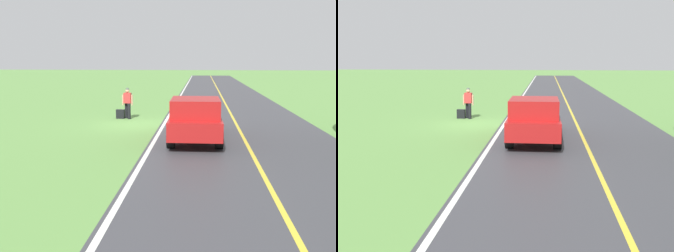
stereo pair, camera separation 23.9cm
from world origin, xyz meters
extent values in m
plane|color=#609347|center=(0.00, 0.00, 0.00)|extent=(200.00, 200.00, 0.00)
cube|color=#3D3D42|center=(-5.09, 0.00, 0.00)|extent=(7.80, 120.00, 0.00)
cube|color=silver|center=(-1.37, 0.00, 0.01)|extent=(0.16, 117.60, 0.00)
cube|color=gold|center=(-5.09, 0.00, 0.01)|extent=(0.14, 117.60, 0.00)
cylinder|color=black|center=(0.75, -1.74, 0.44)|extent=(0.18, 0.18, 0.88)
cylinder|color=black|center=(0.95, -1.99, 0.44)|extent=(0.18, 0.18, 0.88)
cube|color=red|center=(0.85, -1.86, 1.17)|extent=(0.42, 0.29, 0.58)
sphere|color=tan|center=(0.85, -1.86, 1.57)|extent=(0.23, 0.23, 0.23)
sphere|color=#4C564C|center=(0.85, -1.86, 1.65)|extent=(0.20, 0.20, 0.20)
cube|color=navy|center=(0.83, -2.06, 1.20)|extent=(0.33, 0.22, 0.44)
cylinder|color=tan|center=(0.59, -1.83, 1.06)|extent=(0.10, 0.10, 0.58)
cylinder|color=tan|center=(1.11, -1.86, 1.06)|extent=(0.10, 0.10, 0.58)
cube|color=black|center=(1.27, -1.84, 0.26)|extent=(0.47, 0.23, 0.52)
cube|color=#B21919|center=(-3.04, 3.31, 0.75)|extent=(2.04, 5.41, 0.70)
cube|color=#B21919|center=(-3.04, 4.50, 1.46)|extent=(1.86, 2.17, 0.72)
cube|color=black|center=(-3.04, 4.50, 1.53)|extent=(1.69, 1.31, 0.43)
cube|color=#B21919|center=(-3.97, 2.23, 1.33)|extent=(0.12, 3.02, 0.45)
cube|color=#B21919|center=(-2.09, 2.24, 1.33)|extent=(0.12, 3.02, 0.45)
cube|color=#B21919|center=(-3.02, 0.72, 1.33)|extent=(1.84, 0.11, 0.45)
cylinder|color=black|center=(-3.95, 5.06, 0.40)|extent=(0.31, 0.80, 0.80)
cylinder|color=black|center=(-2.15, 5.07, 0.40)|extent=(0.31, 0.80, 0.80)
cylinder|color=black|center=(-3.92, 1.76, 0.40)|extent=(0.31, 0.80, 0.80)
cylinder|color=black|center=(-2.12, 1.77, 0.40)|extent=(0.31, 0.80, 0.80)
camera|label=1|loc=(-3.26, 19.02, 3.31)|focal=40.57mm
camera|label=2|loc=(-3.50, 19.00, 3.31)|focal=40.57mm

